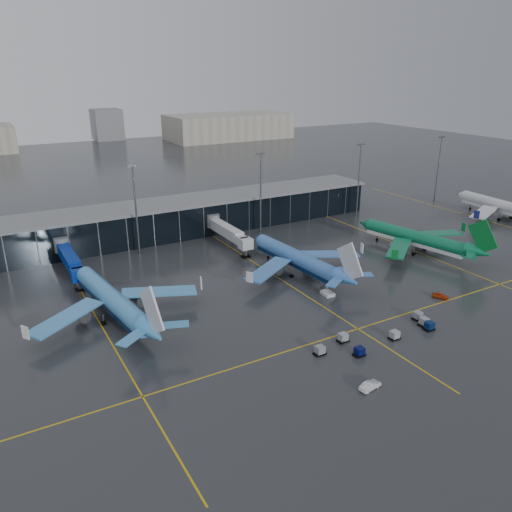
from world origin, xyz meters
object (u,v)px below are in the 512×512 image
service_van_red (440,296)px  service_van_white (370,385)px  airliner_klm_near (296,249)px  mobile_airstair (328,292)px  baggage_carts (386,334)px  airliner_arkefly (111,288)px  airliner_aer_lingus (415,230)px  airliner_ba (503,199)px

service_van_red → service_van_white: bearing=175.3°
airliner_klm_near → service_van_white: airliner_klm_near is taller
mobile_airstair → service_van_red: size_ratio=0.93×
mobile_airstair → airliner_klm_near: bearing=90.5°
baggage_carts → mobile_airstair: mobile_airstair is taller
airliner_arkefly → baggage_carts: bearing=-45.6°
service_van_white → airliner_klm_near: bearing=-29.2°
airliner_aer_lingus → service_van_red: bearing=-136.6°
airliner_aer_lingus → mobile_airstair: bearing=-175.0°
airliner_klm_near → airliner_ba: airliner_ba is taller
mobile_airstair → service_van_white: bearing=-111.6°
service_van_red → baggage_carts: bearing=165.9°
service_van_white → mobile_airstair: bearing=-35.6°
airliner_klm_near → service_van_white: bearing=-114.1°
airliner_aer_lingus → mobile_airstair: 41.88m
airliner_arkefly → airliner_ba: airliner_ba is taller
mobile_airstair → service_van_red: 25.80m
airliner_klm_near → airliner_ba: bearing=-0.2°
baggage_carts → mobile_airstair: size_ratio=8.24×
mobile_airstair → baggage_carts: bearing=-90.7°
baggage_carts → service_van_red: bearing=16.6°
airliner_ba → service_van_white: airliner_ba is taller
airliner_arkefly → airliner_ba: 138.53m
baggage_carts → mobile_airstair: (2.12, 21.32, 0.01)m
airliner_arkefly → airliner_klm_near: size_ratio=1.03×
airliner_arkefly → airliner_klm_near: 47.53m
airliner_ba → baggage_carts: size_ratio=1.57×
service_van_white → service_van_red: bearing=-73.0°
airliner_ba → baggage_carts: 103.36m
airliner_klm_near → service_van_red: (20.31, -29.26, -5.90)m
service_van_white → airliner_aer_lingus: bearing=-60.7°
service_van_red → airliner_aer_lingus: bearing=24.1°
airliner_arkefly → baggage_carts: (44.20, -35.11, -5.98)m
airliner_arkefly → service_van_white: airliner_arkefly is taller
airliner_aer_lingus → airliner_ba: (52.23, 9.21, 0.31)m
airliner_klm_near → airliner_aer_lingus: size_ratio=1.00×
airliner_aer_lingus → airliner_klm_near: bearing=163.7°
airliner_aer_lingus → airliner_ba: size_ratio=0.95×
airliner_arkefly → airliner_klm_near: airliner_arkefly is taller
mobile_airstair → service_van_white: size_ratio=0.82×
airliner_ba → service_van_red: 79.05m
airliner_arkefly → mobile_airstair: (46.32, -13.79, -5.97)m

